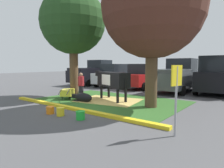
{
  "coord_description": "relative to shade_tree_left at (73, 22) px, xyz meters",
  "views": [
    {
      "loc": [
        6.34,
        -6.64,
        1.97
      ],
      "look_at": [
        -0.26,
        1.92,
        0.9
      ],
      "focal_mm": 31.59,
      "sensor_mm": 36.0,
      "label": 1
    }
  ],
  "objects": [
    {
      "name": "parking_sign",
      "position": [
        7.17,
        -2.72,
        -3.05
      ],
      "size": [
        0.15,
        0.44,
        1.96
      ],
      "color": "#99999E",
      "rests_on": "ground"
    },
    {
      "name": "sedan_silver",
      "position": [
        -1.74,
        6.36,
        -3.45
      ],
      "size": [
        2.03,
        4.41,
        2.02
      ],
      "color": "silver",
      "rests_on": "ground"
    },
    {
      "name": "bucket_green",
      "position": [
        3.88,
        -3.16,
        -4.27
      ],
      "size": [
        0.34,
        0.34,
        0.31
      ],
      "color": "green",
      "rests_on": "ground"
    },
    {
      "name": "wheelbarrow",
      "position": [
        0.27,
        -0.74,
        -4.05
      ],
      "size": [
        1.22,
        1.48,
        0.63
      ],
      "color": "gold",
      "rests_on": "ground"
    },
    {
      "name": "curb_yellow",
      "position": [
        2.48,
        -2.31,
        -4.38
      ],
      "size": [
        8.85,
        0.24,
        0.12
      ],
      "primitive_type": "cube",
      "color": "yellow",
      "rests_on": "ground"
    },
    {
      "name": "grass_island",
      "position": [
        2.48,
        0.35,
        -4.43
      ],
      "size": [
        7.65,
        5.02,
        0.02
      ],
      "primitive_type": "cube",
      "color": "#2D5B23",
      "rests_on": "ground"
    },
    {
      "name": "ground_plane",
      "position": [
        2.67,
        -1.31,
        -4.44
      ],
      "size": [
        80.0,
        80.0,
        0.0
      ],
      "primitive_type": "plane",
      "color": "#4C4C4F"
    },
    {
      "name": "cow_holstein",
      "position": [
        2.45,
        0.54,
        -3.3
      ],
      "size": [
        3.02,
        1.53,
        1.59
      ],
      "color": "black",
      "rests_on": "ground"
    },
    {
      "name": "hay_bedding",
      "position": [
        2.41,
        0.3,
        -4.41
      ],
      "size": [
        3.59,
        2.95,
        0.04
      ],
      "primitive_type": "cube",
      "rotation": [
        0.0,
        0.0,
        0.19
      ],
      "color": "tan",
      "rests_on": "ground"
    },
    {
      "name": "shade_tree_right",
      "position": [
        4.95,
        0.25,
        0.06
      ],
      "size": [
        4.59,
        4.59,
        6.82
      ],
      "color": "#4C3823",
      "rests_on": "ground"
    },
    {
      "name": "person_handler",
      "position": [
        0.85,
        -0.25,
        -3.63
      ],
      "size": [
        0.34,
        0.49,
        1.51
      ],
      "color": "black",
      "rests_on": "ground"
    },
    {
      "name": "pickup_truck_black",
      "position": [
        -4.37,
        6.51,
        -3.32
      ],
      "size": [
        2.23,
        5.41,
        2.42
      ],
      "color": "black",
      "rests_on": "ground"
    },
    {
      "name": "bucket_orange",
      "position": [
        2.29,
        -3.31,
        -4.28
      ],
      "size": [
        0.34,
        0.34,
        0.3
      ],
      "color": "orange",
      "rests_on": "ground"
    },
    {
      "name": "calf_lying",
      "position": [
        1.53,
        -0.76,
        -4.2
      ],
      "size": [
        1.32,
        0.56,
        0.48
      ],
      "color": "black",
      "rests_on": "ground"
    },
    {
      "name": "shade_tree_left",
      "position": [
        0.0,
        0.0,
        0.0
      ],
      "size": [
        3.81,
        3.81,
        6.38
      ],
      "color": "brown",
      "rests_on": "ground"
    },
    {
      "name": "suv_black",
      "position": [
        6.53,
        6.82,
        -3.17
      ],
      "size": [
        2.13,
        4.61,
        2.52
      ],
      "color": "black",
      "rests_on": "ground"
    },
    {
      "name": "bucket_yellow",
      "position": [
        2.89,
        -3.27,
        -4.26
      ],
      "size": [
        0.32,
        0.32,
        0.33
      ],
      "color": "yellow",
      "rests_on": "ground"
    },
    {
      "name": "sedan_red",
      "position": [
        1.07,
        6.5,
        -3.45
      ],
      "size": [
        2.03,
        4.41,
        2.02
      ],
      "color": "red",
      "rests_on": "ground"
    },
    {
      "name": "pickup_truck_maroon",
      "position": [
        4.02,
        6.44,
        -3.32
      ],
      "size": [
        2.23,
        5.41,
        2.42
      ],
      "color": "#4C5156",
      "rests_on": "ground"
    }
  ]
}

